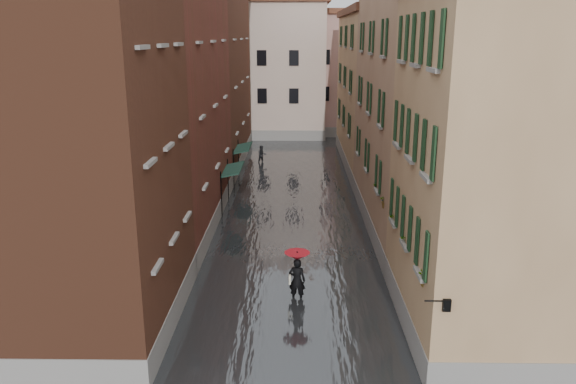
{
  "coord_description": "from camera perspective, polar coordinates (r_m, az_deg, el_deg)",
  "views": [
    {
      "loc": [
        0.22,
        -19.98,
        10.12
      ],
      "look_at": [
        -0.14,
        5.28,
        3.0
      ],
      "focal_mm": 35.0,
      "sensor_mm": 36.0,
      "label": 1
    }
  ],
  "objects": [
    {
      "name": "building_left_near",
      "position": [
        19.71,
        -20.74,
        4.14
      ],
      "size": [
        6.0,
        8.0,
        13.0
      ],
      "primitive_type": "cube",
      "color": "brown",
      "rests_on": "ground"
    },
    {
      "name": "building_left_far",
      "position": [
        44.68,
        -8.65,
        11.56
      ],
      "size": [
        6.0,
        16.0,
        14.0
      ],
      "primitive_type": "cube",
      "color": "brown",
      "rests_on": "ground"
    },
    {
      "name": "awning_far",
      "position": [
        39.05,
        -4.65,
        4.4
      ],
      "size": [
        1.09,
        3.34,
        2.8
      ],
      "color": "#163228",
      "rests_on": "ground"
    },
    {
      "name": "pedestrian_main",
      "position": [
        21.91,
        0.92,
        -8.1
      ],
      "size": [
        1.01,
        1.01,
        2.06
      ],
      "color": "black",
      "rests_on": "ground"
    },
    {
      "name": "awning_near",
      "position": [
        32.85,
        -5.68,
        2.2
      ],
      "size": [
        1.09,
        3.25,
        2.8
      ],
      "color": "#163228",
      "rests_on": "ground"
    },
    {
      "name": "building_right_near",
      "position": [
        19.7,
        20.94,
        1.88
      ],
      "size": [
        6.0,
        8.0,
        11.5
      ],
      "primitive_type": "cube",
      "color": "#A07952",
      "rests_on": "ground"
    },
    {
      "name": "wall_lantern",
      "position": [
        16.21,
        15.71,
        -10.91
      ],
      "size": [
        0.71,
        0.22,
        0.35
      ],
      "color": "black",
      "rests_on": "ground"
    },
    {
      "name": "building_left_mid",
      "position": [
        30.11,
        -13.18,
        7.95
      ],
      "size": [
        6.0,
        14.0,
        12.5
      ],
      "primitive_type": "cube",
      "color": "maroon",
      "rests_on": "ground"
    },
    {
      "name": "window_planters",
      "position": [
        21.92,
        11.04,
        -2.11
      ],
      "size": [
        0.59,
        10.87,
        0.84
      ],
      "color": "#976131",
      "rests_on": "ground"
    },
    {
      "name": "floodwater",
      "position": [
        34.47,
        0.42,
        -1.16
      ],
      "size": [
        10.0,
        60.0,
        0.2
      ],
      "primitive_type": "cube",
      "color": "#3D4043",
      "rests_on": "ground"
    },
    {
      "name": "pedestrian_far",
      "position": [
        45.09,
        -2.67,
        3.76
      ],
      "size": [
        0.91,
        0.82,
        1.54
      ],
      "primitive_type": "imported",
      "rotation": [
        0.0,
        0.0,
        0.38
      ],
      "color": "black",
      "rests_on": "ground"
    },
    {
      "name": "building_right_mid",
      "position": [
        29.98,
        14.04,
        8.34
      ],
      "size": [
        6.0,
        14.0,
        13.0
      ],
      "primitive_type": "cube",
      "color": "tan",
      "rests_on": "ground"
    },
    {
      "name": "building_end_cream",
      "position": [
        58.18,
        -2.4,
        12.16
      ],
      "size": [
        12.0,
        9.0,
        13.0
      ],
      "primitive_type": "cube",
      "color": "beige",
      "rests_on": "ground"
    },
    {
      "name": "building_right_far",
      "position": [
        44.71,
        9.69,
        9.91
      ],
      "size": [
        6.0,
        16.0,
        11.5
      ],
      "primitive_type": "cube",
      "color": "#A07952",
      "rests_on": "ground"
    },
    {
      "name": "ground",
      "position": [
        22.39,
        0.17,
        -11.12
      ],
      "size": [
        120.0,
        120.0,
        0.0
      ],
      "primitive_type": "plane",
      "color": "#58585B",
      "rests_on": "ground"
    },
    {
      "name": "building_end_pink",
      "position": [
        60.4,
        6.45,
        11.73
      ],
      "size": [
        10.0,
        9.0,
        12.0
      ],
      "primitive_type": "cube",
      "color": "tan",
      "rests_on": "ground"
    }
  ]
}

